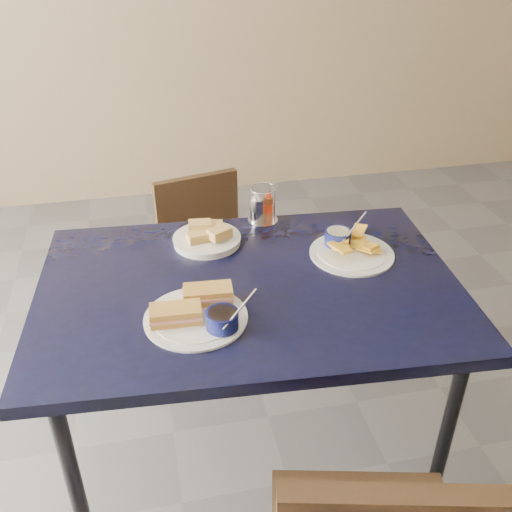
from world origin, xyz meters
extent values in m
plane|color=#56565B|center=(0.00, 0.00, 0.00)|extent=(6.00, 6.00, 0.00)
cube|color=black|center=(-0.10, 0.18, 0.73)|extent=(1.35, 0.95, 0.04)
cylinder|color=black|center=(-0.66, -0.17, 0.35)|extent=(0.04, 0.04, 0.71)
cylinder|color=black|center=(0.46, -0.17, 0.35)|extent=(0.04, 0.04, 0.71)
cylinder|color=black|center=(-0.66, 0.52, 0.35)|extent=(0.04, 0.04, 0.71)
cylinder|color=black|center=(0.46, 0.52, 0.35)|extent=(0.04, 0.04, 0.71)
cube|color=black|center=(-0.13, 0.80, 0.38)|extent=(0.44, 0.42, 0.03)
cylinder|color=black|center=(-0.28, 0.66, 0.18)|extent=(0.03, 0.03, 0.36)
cylinder|color=black|center=(0.02, 0.66, 0.18)|extent=(0.03, 0.03, 0.36)
cylinder|color=black|center=(-0.28, 0.94, 0.18)|extent=(0.03, 0.03, 0.36)
cylinder|color=black|center=(0.02, 0.94, 0.18)|extent=(0.03, 0.03, 0.36)
cube|color=black|center=(-0.13, 0.96, 0.59)|extent=(0.37, 0.12, 0.38)
cylinder|color=white|center=(-0.28, 0.04, 0.75)|extent=(0.29, 0.29, 0.01)
cylinder|color=white|center=(-0.28, 0.04, 0.76)|extent=(0.24, 0.24, 0.00)
cube|color=#BA8C43|center=(-0.34, 0.03, 0.78)|extent=(0.14, 0.08, 0.04)
cube|color=tan|center=(-0.34, 0.03, 0.78)|extent=(0.15, 0.08, 0.01)
cube|color=#BA8C43|center=(-0.24, 0.10, 0.78)|extent=(0.15, 0.08, 0.04)
cube|color=tan|center=(-0.24, 0.10, 0.78)|extent=(0.15, 0.09, 0.01)
cylinder|color=#0A0E3A|center=(-0.22, -0.03, 0.79)|extent=(0.09, 0.09, 0.05)
cylinder|color=black|center=(-0.22, -0.03, 0.80)|extent=(0.08, 0.08, 0.01)
cylinder|color=silver|center=(-0.17, -0.05, 0.83)|extent=(0.11, 0.07, 0.08)
cylinder|color=white|center=(0.27, 0.27, 0.75)|extent=(0.28, 0.28, 0.01)
cylinder|color=white|center=(0.27, 0.27, 0.76)|extent=(0.23, 0.23, 0.00)
cube|color=yellow|center=(0.33, 0.26, 0.76)|extent=(0.07, 0.06, 0.02)
cube|color=yellow|center=(0.31, 0.25, 0.77)|extent=(0.07, 0.08, 0.02)
cube|color=yellow|center=(0.32, 0.26, 0.77)|extent=(0.07, 0.08, 0.02)
cube|color=yellow|center=(0.30, 0.29, 0.78)|extent=(0.07, 0.08, 0.02)
cube|color=yellow|center=(0.22, 0.28, 0.78)|extent=(0.08, 0.06, 0.02)
cube|color=yellow|center=(0.25, 0.31, 0.79)|extent=(0.07, 0.08, 0.02)
cube|color=yellow|center=(0.31, 0.33, 0.79)|extent=(0.07, 0.08, 0.03)
cube|color=yellow|center=(0.22, 0.24, 0.80)|extent=(0.06, 0.08, 0.01)
cylinder|color=#0A0E3A|center=(0.24, 0.33, 0.79)|extent=(0.09, 0.09, 0.05)
cylinder|color=#BCB48E|center=(0.24, 0.33, 0.80)|extent=(0.08, 0.08, 0.01)
cylinder|color=silver|center=(0.28, 0.31, 0.83)|extent=(0.11, 0.07, 0.08)
cylinder|color=white|center=(-0.19, 0.45, 0.76)|extent=(0.23, 0.23, 0.02)
cylinder|color=white|center=(-0.19, 0.45, 0.77)|extent=(0.19, 0.19, 0.00)
cube|color=tan|center=(-0.22, 0.43, 0.79)|extent=(0.08, 0.06, 0.03)
cube|color=tan|center=(-0.17, 0.48, 0.79)|extent=(0.09, 0.07, 0.03)
cube|color=tan|center=(-0.15, 0.42, 0.80)|extent=(0.09, 0.08, 0.03)
cube|color=tan|center=(-0.21, 0.47, 0.81)|extent=(0.08, 0.06, 0.03)
cylinder|color=silver|center=(0.03, 0.56, 0.75)|extent=(0.11, 0.11, 0.01)
cylinder|color=silver|center=(0.07, 0.60, 0.82)|extent=(0.01, 0.00, 0.13)
cylinder|color=silver|center=(0.00, 0.60, 0.82)|extent=(0.01, 0.00, 0.13)
cylinder|color=silver|center=(0.00, 0.53, 0.82)|extent=(0.01, 0.00, 0.13)
cylinder|color=silver|center=(0.07, 0.53, 0.82)|extent=(0.01, 0.00, 0.13)
torus|color=silver|center=(0.03, 0.56, 0.88)|extent=(0.10, 0.10, 0.00)
cylinder|color=silver|center=(0.01, 0.56, 0.80)|extent=(0.05, 0.05, 0.08)
cone|color=silver|center=(0.01, 0.56, 0.85)|extent=(0.04, 0.04, 0.02)
cylinder|color=brown|center=(0.05, 0.57, 0.80)|extent=(0.03, 0.03, 0.08)
cylinder|color=red|center=(0.05, 0.57, 0.80)|extent=(0.03, 0.03, 0.03)
cylinder|color=red|center=(0.05, 0.57, 0.85)|extent=(0.02, 0.02, 0.02)
camera|label=1|loc=(-0.39, -1.24, 1.74)|focal=40.00mm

